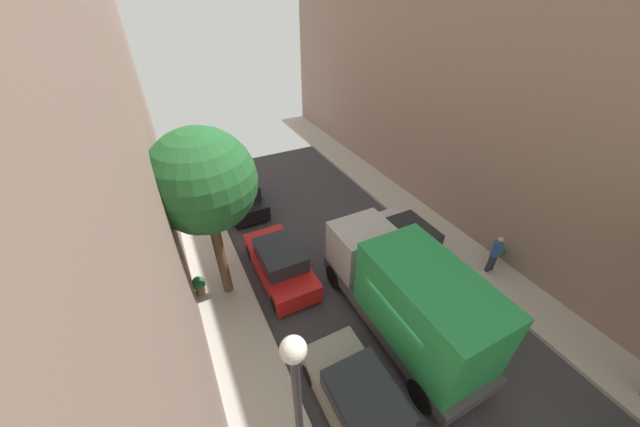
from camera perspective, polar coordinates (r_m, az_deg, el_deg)
name	(u,v)px	position (r m, az deg, el deg)	size (l,w,h in m)	color
ground	(410,344)	(12.02, 15.52, -21.18)	(32.00, 32.00, 0.00)	#38383D
sidewalk_left	(267,416)	(10.63, -9.31, -31.72)	(2.00, 44.00, 0.15)	#B7B2A8
sidewalk_right	(512,290)	(14.94, 30.64, -11.49)	(2.00, 44.00, 0.15)	#B7B2A8
parked_car_left_2	(362,406)	(9.99, 7.47, -30.48)	(1.78, 4.20, 1.57)	gray
parked_car_left_3	(280,263)	(13.16, -7.02, -8.57)	(1.78, 4.20, 1.57)	red
parked_car_left_4	(241,195)	(17.58, -13.70, 3.19)	(1.78, 4.20, 1.57)	black
parked_car_left_5	(214,148)	(23.52, -18.13, 10.91)	(1.78, 4.20, 1.57)	white
parked_car_right_2	(408,241)	(14.55, 15.14, -4.70)	(1.78, 4.20, 1.57)	silver
delivery_truck	(406,295)	(10.88, 14.93, -13.65)	(2.26, 6.60, 3.38)	#4C4C51
pedestrian	(495,253)	(14.69, 28.42, -6.15)	(0.40, 0.36, 1.72)	#2D334C
street_tree_0	(203,182)	(10.45, -19.84, 5.19)	(3.30, 3.30, 6.43)	brown
potted_plant_0	(497,253)	(15.49, 28.70, -6.10)	(0.54, 0.54, 0.87)	#B2A899
potted_plant_2	(199,285)	(13.24, -20.49, -11.62)	(0.51, 0.51, 0.78)	brown
potted_plant_3	(177,181)	(20.21, -23.79, 5.31)	(0.60, 0.60, 0.92)	brown
lamp_post	(297,399)	(6.78, -3.99, -29.75)	(0.44, 0.44, 5.29)	#333338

